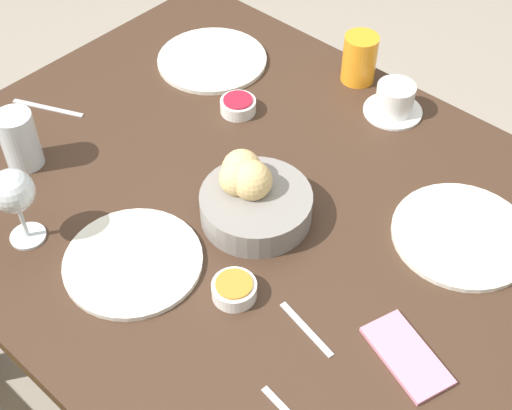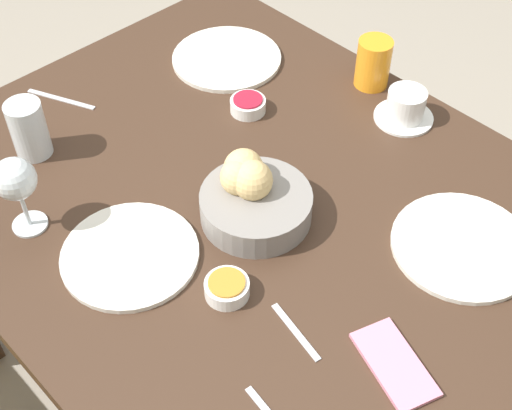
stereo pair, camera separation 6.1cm
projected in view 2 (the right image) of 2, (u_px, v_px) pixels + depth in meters
ground_plane at (246, 385)px, 1.89m from camera, size 10.00×10.00×0.00m
dining_table at (243, 225)px, 1.42m from camera, size 1.20×0.99×0.74m
bread_basket at (253, 196)px, 1.28m from camera, size 0.20×0.20×0.11m
plate_near_left at (462, 246)px, 1.25m from camera, size 0.25×0.25×0.01m
plate_near_right at (227, 58)px, 1.63m from camera, size 0.25×0.25×0.01m
plate_far_center at (130, 255)px, 1.24m from camera, size 0.24×0.24×0.01m
juice_glass at (373, 63)px, 1.54m from camera, size 0.07×0.07×0.11m
water_tumbler at (29, 129)px, 1.38m from camera, size 0.07×0.07×0.12m
wine_glass at (15, 181)px, 1.21m from camera, size 0.08×0.08×0.16m
coffee_cup at (405, 107)px, 1.47m from camera, size 0.12×0.12×0.07m
jam_bowl_berry at (248, 105)px, 1.50m from camera, size 0.08×0.08×0.03m
jam_bowl_honey at (227, 288)px, 1.17m from camera, size 0.08×0.08×0.03m
knife_silver at (61, 99)px, 1.54m from camera, size 0.15×0.08×0.00m
spoon_coffee at (296, 332)px, 1.13m from camera, size 0.12×0.03×0.00m
cell_phone at (395, 364)px, 1.09m from camera, size 0.17×0.12×0.01m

